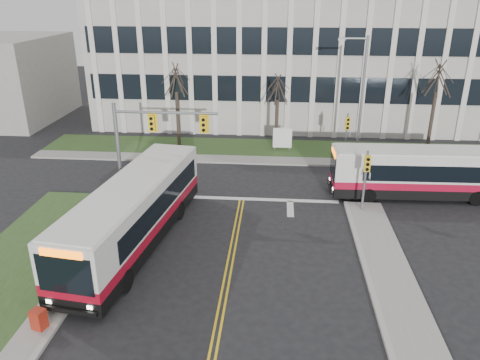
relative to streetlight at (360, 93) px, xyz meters
name	(u,v)px	position (x,y,z in m)	size (l,w,h in m)	color
ground	(228,272)	(-8.03, -16.20, -5.19)	(120.00, 120.00, 0.00)	black
sidewalk_west	(31,335)	(-15.03, -21.20, -5.12)	(1.20, 26.00, 0.14)	#9E9B93
sidewalk_east	(423,359)	(-0.53, -21.20, -5.12)	(2.00, 26.00, 0.14)	#9E9B93
sidewalk_cross	(315,162)	(-3.03, -1.00, -5.12)	(44.00, 1.60, 0.14)	#9E9B93
building_lawn	(313,150)	(-3.03, 1.80, -5.13)	(44.00, 5.00, 0.12)	#2F4C20
office_building	(309,56)	(-3.03, 13.80, 0.81)	(40.00, 16.00, 12.00)	beige
mast_arm_signal	(145,136)	(-13.65, -9.04, -0.94)	(6.11, 0.38, 6.20)	slate
signal_pole_near	(366,173)	(-0.83, -9.30, -2.69)	(0.34, 0.39, 3.80)	slate
signal_pole_far	(347,131)	(-0.83, -0.80, -2.69)	(0.34, 0.39, 3.80)	slate
streetlight	(360,93)	(0.00, 0.00, 0.00)	(2.15, 0.25, 9.20)	slate
directory_sign	(282,138)	(-5.53, 1.30, -4.02)	(1.50, 0.12, 2.00)	slate
tree_left	(176,81)	(-14.03, 1.80, 0.32)	(1.80, 1.80, 7.70)	#42352B
tree_mid	(278,90)	(-6.03, 2.00, -0.31)	(1.80, 1.80, 6.82)	#42352B
tree_right	(438,80)	(5.97, 1.80, 0.71)	(1.80, 1.80, 8.25)	#42352B
bus_main	(134,214)	(-13.03, -13.96, -3.52)	(2.72, 12.55, 3.35)	silver
bus_cross	(425,174)	(3.34, -6.70, -3.66)	(2.49, 11.50, 3.07)	silver
newspaper_box_blue	(98,240)	(-14.83, -14.59, -4.72)	(0.50, 0.45, 0.95)	navy
newspaper_box_red	(39,321)	(-14.83, -20.82, -4.72)	(0.50, 0.45, 0.95)	maroon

